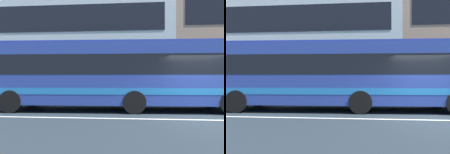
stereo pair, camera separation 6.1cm
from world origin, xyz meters
TOP-DOWN VIEW (x-y plane):
  - ground_plane at (0.00, 0.00)m, footprint 160.00×160.00m
  - lane_centre_line at (0.00, 0.00)m, footprint 60.00×0.16m
  - hedge_row_far at (-0.97, 6.04)m, footprint 12.18×1.10m
  - apartment_block_left at (-10.59, 14.90)m, footprint 22.69×8.79m
  - transit_bus at (-3.44, 2.36)m, footprint 11.59×3.00m

SIDE VIEW (x-z plane):
  - ground_plane at x=0.00m, z-range 0.00..0.00m
  - lane_centre_line at x=0.00m, z-range 0.00..0.01m
  - hedge_row_far at x=-0.97m, z-range 0.00..1.01m
  - transit_bus at x=-3.44m, z-range 0.17..3.39m
  - apartment_block_left at x=-10.59m, z-range 0.00..11.51m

